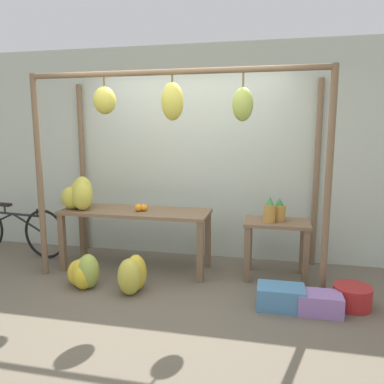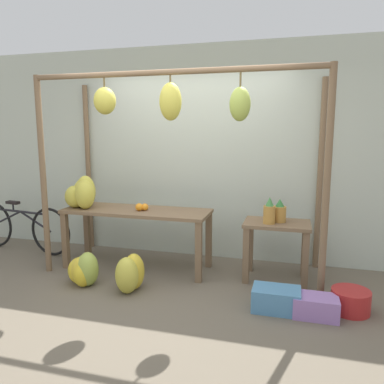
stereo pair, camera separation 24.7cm
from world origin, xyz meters
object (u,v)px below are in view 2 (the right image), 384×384
(parked_bicycle, at_px, (21,227))
(fruit_crate_purple, at_px, (315,306))
(pineapple_cluster, at_px, (276,212))
(blue_bucket, at_px, (351,301))
(banana_pile_on_table, at_px, (83,194))
(fruit_crate_white, at_px, (276,299))
(orange_pile, at_px, (143,207))
(banana_pile_ground_left, at_px, (84,270))
(banana_pile_ground_right, at_px, (131,273))

(parked_bicycle, height_order, fruit_crate_purple, parked_bicycle)
(pineapple_cluster, distance_m, blue_bucket, 1.18)
(banana_pile_on_table, height_order, fruit_crate_white, banana_pile_on_table)
(banana_pile_on_table, relative_size, parked_bicycle, 0.29)
(pineapple_cluster, distance_m, fruit_crate_purple, 1.13)
(orange_pile, height_order, fruit_crate_purple, orange_pile)
(banana_pile_ground_left, height_order, parked_bicycle, parked_bicycle)
(pineapple_cluster, height_order, blue_bucket, pineapple_cluster)
(blue_bucket, height_order, parked_bicycle, parked_bicycle)
(banana_pile_ground_right, height_order, fruit_crate_purple, banana_pile_ground_right)
(banana_pile_on_table, distance_m, fruit_crate_white, 2.66)
(pineapple_cluster, relative_size, blue_bucket, 0.83)
(pineapple_cluster, bearing_deg, parked_bicycle, 177.91)
(parked_bicycle, bearing_deg, banana_pile_on_table, -11.11)
(banana_pile_on_table, xyz_separation_m, pineapple_cluster, (2.38, 0.10, -0.12))
(banana_pile_ground_left, distance_m, blue_bucket, 2.79)
(blue_bucket, distance_m, parked_bicycle, 4.35)
(pineapple_cluster, height_order, banana_pile_ground_right, pineapple_cluster)
(blue_bucket, bearing_deg, pineapple_cluster, 141.53)
(parked_bicycle, xyz_separation_m, fruit_crate_purple, (3.96, -0.91, -0.25))
(orange_pile, relative_size, banana_pile_ground_left, 0.39)
(banana_pile_ground_right, relative_size, fruit_crate_white, 0.98)
(banana_pile_ground_left, relative_size, fruit_crate_purple, 1.20)
(orange_pile, relative_size, fruit_crate_purple, 0.46)
(pineapple_cluster, relative_size, fruit_crate_white, 0.66)
(parked_bicycle, bearing_deg, pineapple_cluster, -2.09)
(fruit_crate_white, relative_size, parked_bicycle, 0.26)
(blue_bucket, bearing_deg, fruit_crate_purple, -150.21)
(banana_pile_on_table, height_order, blue_bucket, banana_pile_on_table)
(orange_pile, xyz_separation_m, blue_bucket, (2.33, -0.53, -0.68))
(orange_pile, xyz_separation_m, fruit_crate_white, (1.65, -0.69, -0.68))
(fruit_crate_purple, bearing_deg, banana_pile_on_table, 166.28)
(banana_pile_ground_left, relative_size, parked_bicycle, 0.28)
(parked_bicycle, bearing_deg, banana_pile_ground_right, -21.79)
(pineapple_cluster, height_order, banana_pile_ground_left, pineapple_cluster)
(pineapple_cluster, xyz_separation_m, banana_pile_ground_right, (-1.47, -0.70, -0.61))
(banana_pile_on_table, distance_m, parked_bicycle, 1.31)
(pineapple_cluster, distance_m, fruit_crate_white, 1.02)
(banana_pile_ground_left, bearing_deg, blue_bucket, 2.29)
(banana_pile_ground_right, bearing_deg, fruit_crate_purple, -2.58)
(blue_bucket, relative_size, parked_bicycle, 0.21)
(orange_pile, xyz_separation_m, fruit_crate_purple, (2.01, -0.71, -0.69))
(banana_pile_on_table, bearing_deg, blue_bucket, -9.05)
(banana_pile_ground_left, relative_size, blue_bucket, 1.35)
(fruit_crate_white, bearing_deg, banana_pile_ground_right, 177.81)
(banana_pile_ground_right, relative_size, parked_bicycle, 0.26)
(banana_pile_on_table, bearing_deg, fruit_crate_white, -15.05)
(fruit_crate_purple, bearing_deg, fruit_crate_white, 175.74)
(banana_pile_ground_right, height_order, blue_bucket, banana_pile_ground_right)
(blue_bucket, bearing_deg, parked_bicycle, 170.40)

